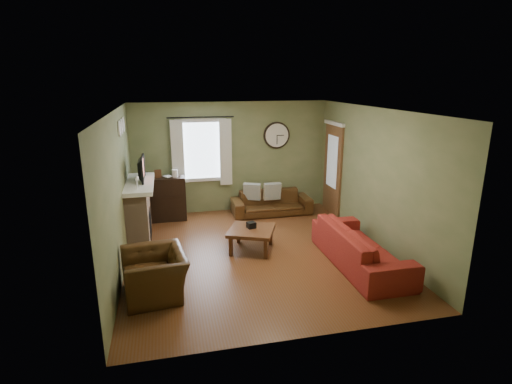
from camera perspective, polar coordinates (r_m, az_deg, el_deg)
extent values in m
cube|color=brown|center=(7.47, -0.07, -8.65)|extent=(4.60, 5.20, 0.00)
cube|color=white|center=(6.81, -0.07, 11.68)|extent=(4.60, 5.20, 0.00)
cube|color=#6C764B|center=(6.91, -19.01, -0.09)|extent=(0.00, 5.20, 2.60)
cube|color=#6C764B|center=(7.85, 16.55, 1.95)|extent=(0.00, 5.20, 2.60)
cube|color=#6C764B|center=(9.52, -3.54, 4.94)|extent=(4.60, 0.00, 2.60)
cube|color=#6C764B|center=(4.66, 7.07, -6.95)|extent=(4.60, 0.00, 2.60)
cube|color=tan|center=(8.20, -16.39, -2.90)|extent=(0.40, 1.40, 1.10)
cube|color=black|center=(8.27, -14.94, -4.46)|extent=(0.04, 0.60, 0.55)
cube|color=white|center=(8.04, -16.50, 1.10)|extent=(0.58, 1.60, 0.08)
imported|color=black|center=(8.13, -16.42, 2.83)|extent=(0.08, 0.60, 0.35)
cube|color=#994C3F|center=(8.12, -15.89, 3.25)|extent=(0.02, 0.62, 0.36)
cylinder|color=white|center=(7.51, -18.92, 8.55)|extent=(0.28, 0.28, 0.03)
cylinder|color=white|center=(7.86, -18.68, 8.85)|extent=(0.28, 0.28, 0.03)
cylinder|color=white|center=(8.21, -18.45, 9.13)|extent=(0.28, 0.28, 0.03)
cylinder|color=black|center=(9.18, -7.91, 10.54)|extent=(0.03, 0.03, 1.50)
cube|color=silver|center=(9.26, -11.12, 5.31)|extent=(0.28, 0.04, 1.55)
cube|color=silver|center=(9.35, -4.35, 5.66)|extent=(0.28, 0.04, 1.55)
cube|color=brown|center=(9.50, 10.90, 3.12)|extent=(0.05, 0.90, 2.10)
imported|color=#4F2C19|center=(9.07, -12.89, 1.83)|extent=(0.25, 0.27, 0.02)
imported|color=#3C2410|center=(9.46, 2.20, -1.53)|extent=(1.86, 0.73, 0.54)
cube|color=#989F9A|center=(9.39, 2.33, 0.11)|extent=(0.41, 0.13, 0.40)
cube|color=#989F9A|center=(9.36, -0.56, 0.06)|extent=(0.41, 0.27, 0.40)
imported|color=maroon|center=(7.11, 14.67, -7.55)|extent=(0.90, 2.30, 0.67)
imported|color=#3C2410|center=(6.18, -14.24, -11.29)|extent=(1.02, 1.12, 0.66)
cube|color=black|center=(7.47, -0.68, -5.32)|extent=(0.18, 0.18, 0.11)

